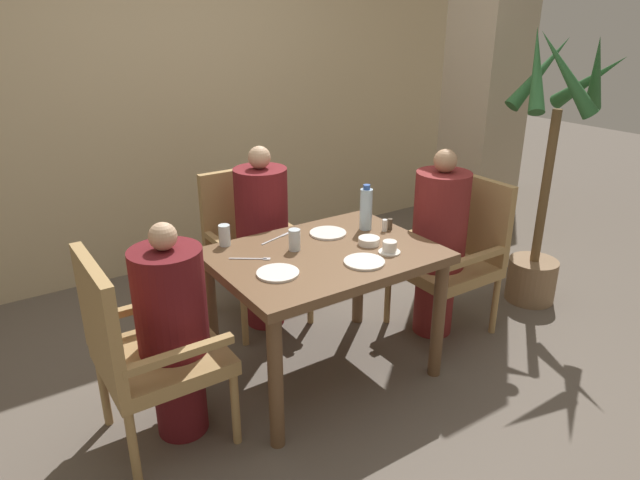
{
  "coord_description": "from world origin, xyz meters",
  "views": [
    {
      "loc": [
        -1.52,
        -2.22,
        1.89
      ],
      "look_at": [
        0.0,
        0.04,
        0.79
      ],
      "focal_mm": 32.0,
      "sensor_mm": 36.0,
      "label": 1
    }
  ],
  "objects_px": {
    "plate_dessert_center": "(364,262)",
    "bowl_small": "(369,241)",
    "diner_in_right_chair": "(439,243)",
    "teacup_with_saucer": "(390,248)",
    "glass_tall_near": "(224,235)",
    "chair_left_side": "(142,347)",
    "water_bottle": "(366,209)",
    "potted_palm": "(546,190)",
    "chair_right_side": "(455,250)",
    "diner_in_left_chair": "(173,330)",
    "plate_main_left": "(278,273)",
    "chair_far_side": "(252,242)",
    "glass_tall_mid": "(295,240)",
    "plate_main_right": "(328,233)",
    "diner_in_far_chair": "(263,237)"
  },
  "relations": [
    {
      "from": "chair_far_side",
      "to": "chair_right_side",
      "type": "relative_size",
      "value": 1.0
    },
    {
      "from": "plate_main_right",
      "to": "bowl_small",
      "type": "xyz_separation_m",
      "value": [
        0.1,
        -0.24,
        0.01
      ]
    },
    {
      "from": "teacup_with_saucer",
      "to": "water_bottle",
      "type": "height_order",
      "value": "water_bottle"
    },
    {
      "from": "chair_right_side",
      "to": "glass_tall_near",
      "type": "xyz_separation_m",
      "value": [
        -1.36,
        0.36,
        0.28
      ]
    },
    {
      "from": "plate_dessert_center",
      "to": "glass_tall_mid",
      "type": "height_order",
      "value": "glass_tall_mid"
    },
    {
      "from": "diner_in_right_chair",
      "to": "teacup_with_saucer",
      "type": "height_order",
      "value": "diner_in_right_chair"
    },
    {
      "from": "chair_far_side",
      "to": "water_bottle",
      "type": "bearing_deg",
      "value": -61.17
    },
    {
      "from": "plate_dessert_center",
      "to": "plate_main_left",
      "type": "bearing_deg",
      "value": 163.35
    },
    {
      "from": "chair_far_side",
      "to": "diner_in_right_chair",
      "type": "height_order",
      "value": "diner_in_right_chair"
    },
    {
      "from": "potted_palm",
      "to": "chair_right_side",
      "type": "bearing_deg",
      "value": 173.81
    },
    {
      "from": "diner_in_right_chair",
      "to": "glass_tall_near",
      "type": "relative_size",
      "value": 10.3
    },
    {
      "from": "plate_main_right",
      "to": "teacup_with_saucer",
      "type": "height_order",
      "value": "teacup_with_saucer"
    },
    {
      "from": "diner_in_far_chair",
      "to": "plate_main_right",
      "type": "distance_m",
      "value": 0.53
    },
    {
      "from": "teacup_with_saucer",
      "to": "plate_main_left",
      "type": "bearing_deg",
      "value": 170.99
    },
    {
      "from": "plate_dessert_center",
      "to": "chair_right_side",
      "type": "bearing_deg",
      "value": 14.26
    },
    {
      "from": "chair_far_side",
      "to": "diner_in_far_chair",
      "type": "bearing_deg",
      "value": -90.0
    },
    {
      "from": "diner_in_left_chair",
      "to": "chair_left_side",
      "type": "bearing_deg",
      "value": -180.0
    },
    {
      "from": "plate_dessert_center",
      "to": "bowl_small",
      "type": "xyz_separation_m",
      "value": [
        0.17,
        0.18,
        0.01
      ]
    },
    {
      "from": "chair_left_side",
      "to": "diner_in_far_chair",
      "type": "height_order",
      "value": "diner_in_far_chair"
    },
    {
      "from": "chair_right_side",
      "to": "plate_dessert_center",
      "type": "distance_m",
      "value": 0.95
    },
    {
      "from": "teacup_with_saucer",
      "to": "chair_left_side",
      "type": "bearing_deg",
      "value": 170.96
    },
    {
      "from": "glass_tall_mid",
      "to": "chair_far_side",
      "type": "bearing_deg",
      "value": 80.84
    },
    {
      "from": "diner_in_right_chair",
      "to": "potted_palm",
      "type": "distance_m",
      "value": 0.9
    },
    {
      "from": "plate_main_left",
      "to": "glass_tall_mid",
      "type": "relative_size",
      "value": 1.79
    },
    {
      "from": "diner_in_far_chair",
      "to": "bowl_small",
      "type": "bearing_deg",
      "value": -71.04
    },
    {
      "from": "potted_palm",
      "to": "bowl_small",
      "type": "height_order",
      "value": "potted_palm"
    },
    {
      "from": "chair_left_side",
      "to": "bowl_small",
      "type": "relative_size",
      "value": 8.4
    },
    {
      "from": "teacup_with_saucer",
      "to": "bowl_small",
      "type": "bearing_deg",
      "value": 96.52
    },
    {
      "from": "potted_palm",
      "to": "plate_dessert_center",
      "type": "distance_m",
      "value": 1.62
    },
    {
      "from": "chair_right_side",
      "to": "teacup_with_saucer",
      "type": "xyz_separation_m",
      "value": [
        -0.71,
        -0.2,
        0.25
      ]
    },
    {
      "from": "diner_in_right_chair",
      "to": "plate_main_left",
      "type": "distance_m",
      "value": 1.17
    },
    {
      "from": "glass_tall_near",
      "to": "diner_in_left_chair",
      "type": "bearing_deg",
      "value": -140.45
    },
    {
      "from": "chair_left_side",
      "to": "bowl_small",
      "type": "distance_m",
      "value": 1.25
    },
    {
      "from": "teacup_with_saucer",
      "to": "glass_tall_near",
      "type": "distance_m",
      "value": 0.86
    },
    {
      "from": "glass_tall_near",
      "to": "water_bottle",
      "type": "bearing_deg",
      "value": -16.05
    },
    {
      "from": "potted_palm",
      "to": "teacup_with_saucer",
      "type": "distance_m",
      "value": 1.44
    },
    {
      "from": "bowl_small",
      "to": "diner_in_left_chair",
      "type": "bearing_deg",
      "value": 177.31
    },
    {
      "from": "chair_right_side",
      "to": "bowl_small",
      "type": "relative_size",
      "value": 8.4
    },
    {
      "from": "glass_tall_near",
      "to": "glass_tall_mid",
      "type": "bearing_deg",
      "value": -43.47
    },
    {
      "from": "chair_left_side",
      "to": "chair_far_side",
      "type": "bearing_deg",
      "value": 40.26
    },
    {
      "from": "teacup_with_saucer",
      "to": "potted_palm",
      "type": "bearing_deg",
      "value": 4.75
    },
    {
      "from": "chair_right_side",
      "to": "bowl_small",
      "type": "height_order",
      "value": "chair_right_side"
    },
    {
      "from": "diner_in_left_chair",
      "to": "diner_in_right_chair",
      "type": "relative_size",
      "value": 0.91
    },
    {
      "from": "teacup_with_saucer",
      "to": "water_bottle",
      "type": "distance_m",
      "value": 0.37
    },
    {
      "from": "teacup_with_saucer",
      "to": "glass_tall_near",
      "type": "xyz_separation_m",
      "value": [
        -0.66,
        0.56,
        0.03
      ]
    },
    {
      "from": "chair_right_side",
      "to": "water_bottle",
      "type": "height_order",
      "value": "water_bottle"
    },
    {
      "from": "diner_in_left_chair",
      "to": "potted_palm",
      "type": "bearing_deg",
      "value": -1.78
    },
    {
      "from": "diner_in_left_chair",
      "to": "water_bottle",
      "type": "height_order",
      "value": "diner_in_left_chair"
    },
    {
      "from": "bowl_small",
      "to": "water_bottle",
      "type": "height_order",
      "value": "water_bottle"
    },
    {
      "from": "diner_in_far_chair",
      "to": "glass_tall_mid",
      "type": "distance_m",
      "value": 0.62
    }
  ]
}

